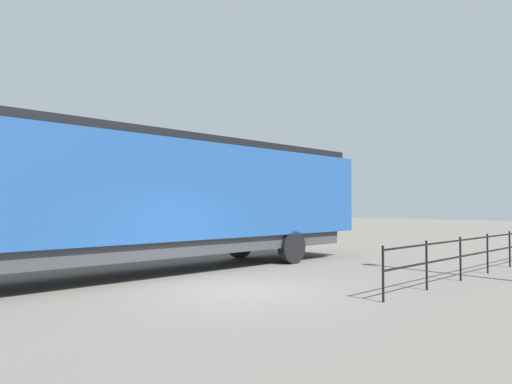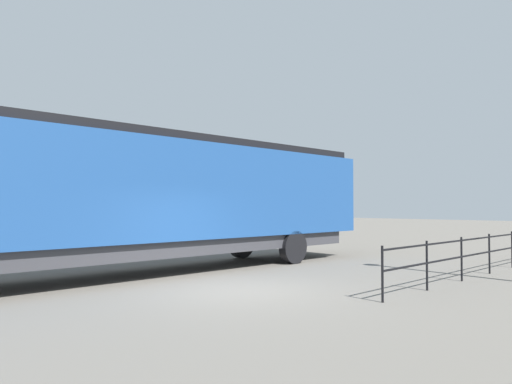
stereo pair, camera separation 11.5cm
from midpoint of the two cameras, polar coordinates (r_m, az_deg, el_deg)
The scene contains 3 objects.
ground_plane at distance 11.19m, azimuth -1.90°, elevation -11.66°, with size 120.00×120.00×0.00m, color #666059.
locomotive at distance 13.67m, azimuth -14.79°, elevation -0.29°, with size 2.87×18.70×4.00m.
platform_fence at distance 15.36m, azimuth 26.27°, elevation -5.97°, with size 0.05×11.72×1.14m.
Camera 2 is at (8.15, -7.43, 1.94)m, focal length 33.52 mm.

